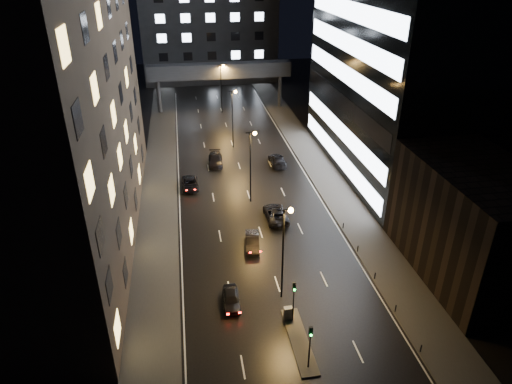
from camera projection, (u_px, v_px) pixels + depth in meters
ground at (239, 166)px, 73.40m from camera, size 160.00×160.00×0.00m
sidewalk_left at (160, 185)px, 67.18m from camera, size 5.00×110.00×0.15m
sidewalk_right at (323, 173)px, 70.81m from camera, size 5.00×110.00×0.15m
building_left at (40, 67)px, 46.86m from camera, size 15.00×48.00×40.00m
building_right_low at (473, 223)px, 46.43m from camera, size 10.00×18.00×12.00m
building_right_glass at (419, 17)px, 63.06m from camera, size 20.00×36.00×45.00m
building_far at (209, 31)px, 118.23m from camera, size 34.00×14.00×25.00m
skybridge at (220, 71)px, 95.71m from camera, size 30.00×3.00×10.00m
median_island at (299, 340)px, 40.22m from camera, size 1.60×8.00×0.15m
traffic_signal_near at (294, 295)px, 41.00m from camera, size 0.28×0.34×4.40m
traffic_signal_far at (310, 341)px, 36.19m from camera, size 0.28×0.34×4.40m
bollard_row at (385, 292)px, 45.41m from camera, size 0.12×25.12×0.90m
streetlight_near at (285, 242)px, 42.45m from camera, size 1.45×0.50×10.15m
streetlight_mid_a at (252, 158)px, 59.92m from camera, size 1.45×0.50×10.15m
streetlight_mid_b at (233, 112)px, 77.38m from camera, size 1.45×0.50×10.15m
streetlight_far at (222, 82)px, 94.85m from camera, size 1.45×0.50×10.15m
car_away_a at (231, 299)px, 44.16m from camera, size 1.74×4.07×1.37m
car_away_b at (252, 242)px, 52.82m from camera, size 2.12×4.63×1.47m
car_away_c at (190, 184)px, 66.18m from camera, size 2.43×5.03×1.38m
car_away_d at (215, 160)px, 73.56m from camera, size 2.56×5.61×1.59m
car_toward_a at (276, 214)px, 58.39m from camera, size 2.67×5.67×1.57m
car_toward_b at (277, 160)px, 73.36m from camera, size 2.38×5.68×1.64m
utility_cabinet at (288, 313)px, 42.19m from camera, size 0.79×0.50×1.35m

